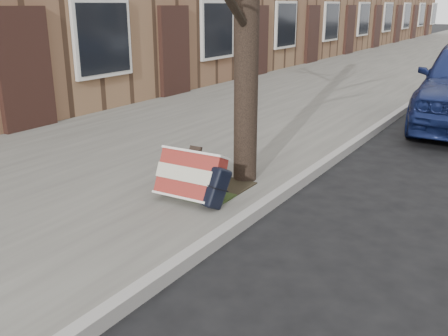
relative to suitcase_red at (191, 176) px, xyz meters
The scene contains 5 objects.
ground 2.12m from the suitcase_red, 22.19° to the right, with size 120.00×120.00×0.00m, color black.
near_sidewalk 14.33m from the suitcase_red, 97.12° to the left, with size 5.00×70.00×0.12m, color slate.
dirt_patch 0.50m from the suitcase_red, 100.21° to the left, with size 0.85×0.85×0.01m, color black.
suitcase_red is the anchor object (origin of this frame).
suitcase_navy 0.15m from the suitcase_red, 12.12° to the left, with size 0.59×0.19×0.42m, color black.
Camera 1 is at (1.03, -3.23, 2.12)m, focal length 40.00 mm.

